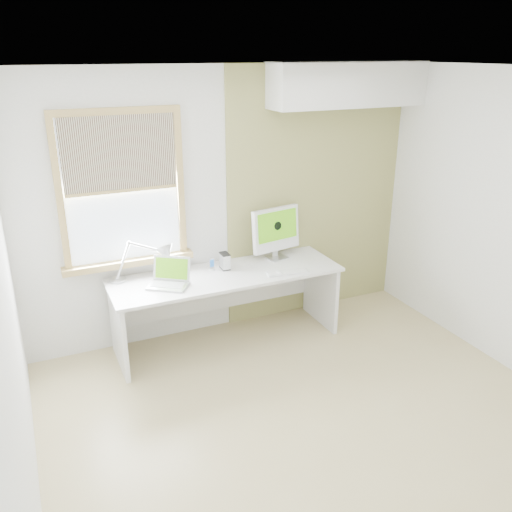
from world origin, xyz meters
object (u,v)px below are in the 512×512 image
laptop (170,278)px  desk_lamp (157,257)px  imac (276,230)px  desk (224,290)px  external_drive (225,261)px

laptop → desk_lamp: bearing=102.8°
laptop → imac: imac is taller
desk_lamp → laptop: bearing=-77.2°
desk → laptop: laptop is taller
desk_lamp → laptop: desk_lamp is taller
desk_lamp → external_drive: (0.64, -0.08, -0.12)m
desk_lamp → laptop: 0.26m
desk → desk_lamp: 0.73m
external_drive → desk: bearing=-119.0°
desk_lamp → laptop: (0.05, -0.22, -0.14)m
laptop → external_drive: laptop is taller
desk → external_drive: (0.03, 0.06, 0.27)m
imac → desk: bearing=-168.4°
desk_lamp → external_drive: 0.65m
desk_lamp → imac: size_ratio=1.21×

